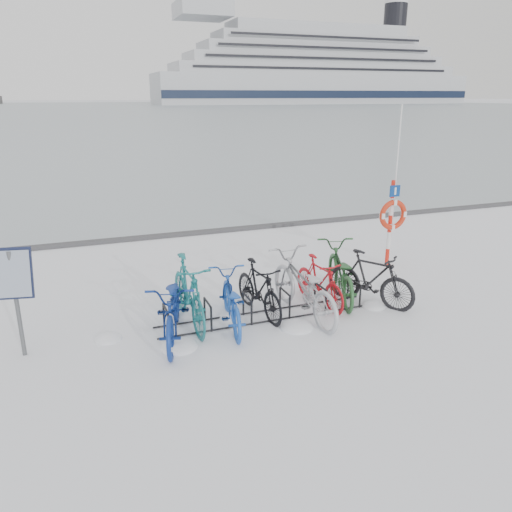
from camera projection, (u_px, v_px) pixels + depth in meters
ground at (266, 317)px, 8.99m from camera, size 900.00×900.00×0.00m
ice_sheet at (75, 109)px, 147.33m from camera, size 400.00×298.00×0.02m
quay_edge at (191, 233)px, 14.24m from camera, size 400.00×0.25×0.10m
bike_rack at (266, 308)px, 8.94m from camera, size 4.00×0.48×0.46m
info_board at (13, 280)px, 7.28m from camera, size 0.60×0.32×1.72m
lifebuoy_station at (393, 215)px, 11.32m from camera, size 0.70×0.22×3.63m
cruise_ferry at (315, 74)px, 224.10m from camera, size 145.69×27.46×47.87m
bike_0 at (174, 306)px, 8.10m from camera, size 1.24×2.21×1.10m
bike_1 at (188, 291)px, 8.58m from camera, size 0.62×2.03×1.21m
bike_2 at (231, 299)px, 8.54m from camera, size 0.92×1.92×0.96m
bike_3 at (259, 287)px, 8.99m from camera, size 0.68×1.73×1.01m
bike_4 at (303, 284)px, 8.90m from camera, size 0.95×2.30×1.18m
bike_5 at (320, 280)px, 9.42m from camera, size 0.62×1.63×0.96m
bike_6 at (340, 270)px, 9.74m from camera, size 1.30×2.20×1.09m
bike_7 at (371, 277)px, 9.42m from camera, size 1.39×1.76×1.06m
snow_drifts at (278, 317)px, 9.00m from camera, size 6.20×1.95×0.21m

